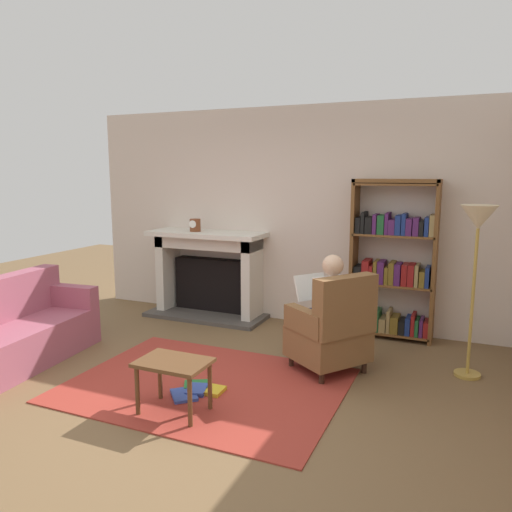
{
  "coord_description": "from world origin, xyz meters",
  "views": [
    {
      "loc": [
        2.09,
        -3.37,
        1.89
      ],
      "look_at": [
        0.1,
        1.2,
        1.05
      ],
      "focal_mm": 34.78,
      "sensor_mm": 36.0,
      "label": 1
    }
  ],
  "objects": [
    {
      "name": "bookshelf",
      "position": [
        1.3,
        2.33,
        0.86
      ],
      "size": [
        0.94,
        0.32,
        1.82
      ],
      "color": "brown",
      "rests_on": "ground"
    },
    {
      "name": "fireplace",
      "position": [
        -1.05,
        2.3,
        0.6
      ],
      "size": [
        1.58,
        0.64,
        1.13
      ],
      "color": "#4C4742",
      "rests_on": "ground"
    },
    {
      "name": "mantel_clock",
      "position": [
        -1.2,
        2.2,
        1.22
      ],
      "size": [
        0.14,
        0.14,
        0.16
      ],
      "color": "brown",
      "rests_on": "fireplace"
    },
    {
      "name": "side_table",
      "position": [
        0.02,
        -0.25,
        0.37
      ],
      "size": [
        0.56,
        0.39,
        0.44
      ],
      "color": "brown",
      "rests_on": "ground"
    },
    {
      "name": "ground",
      "position": [
        0.0,
        0.0,
        0.0
      ],
      "size": [
        14.0,
        14.0,
        0.0
      ],
      "primitive_type": "plane",
      "color": "brown"
    },
    {
      "name": "armchair_reading",
      "position": [
        0.96,
        1.05,
        0.42
      ],
      "size": [
        0.88,
        0.88,
        0.97
      ],
      "rotation": [
        0.0,
        0.0,
        4.09
      ],
      "color": "#331E14",
      "rests_on": "ground"
    },
    {
      "name": "area_rug",
      "position": [
        0.0,
        0.3,
        0.01
      ],
      "size": [
        2.4,
        1.8,
        0.01
      ],
      "primitive_type": "cube",
      "color": "#A03429",
      "rests_on": "ground"
    },
    {
      "name": "seated_reader",
      "position": [
        0.86,
        1.12,
        0.62
      ],
      "size": [
        0.59,
        0.56,
        1.14
      ],
      "rotation": [
        0.0,
        0.0,
        4.09
      ],
      "color": "silver",
      "rests_on": "ground"
    },
    {
      "name": "floor_lamp",
      "position": [
        2.15,
        1.47,
        1.36
      ],
      "size": [
        0.32,
        0.32,
        1.61
      ],
      "color": "#B7933F",
      "rests_on": "ground"
    },
    {
      "name": "scattered_books",
      "position": [
        0.0,
        0.13,
        0.03
      ],
      "size": [
        0.44,
        0.51,
        0.04
      ],
      "color": "gold",
      "rests_on": "area_rug"
    },
    {
      "name": "sofa_floral",
      "position": [
        -2.01,
        -0.01,
        0.32
      ],
      "size": [
        0.88,
        1.76,
        0.85
      ],
      "rotation": [
        0.0,
        0.0,
        1.67
      ],
      "color": "#A25366",
      "rests_on": "ground"
    },
    {
      "name": "back_wall",
      "position": [
        0.0,
        2.55,
        1.35
      ],
      "size": [
        5.6,
        0.1,
        2.7
      ],
      "primitive_type": "cube",
      "color": "beige",
      "rests_on": "ground"
    }
  ]
}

